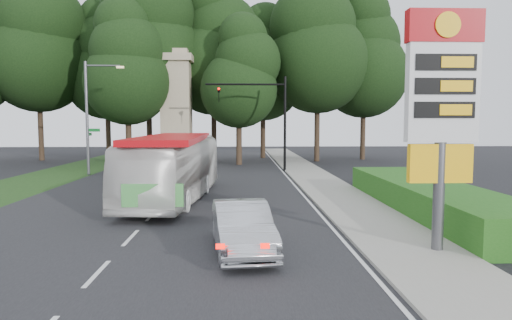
{
  "coord_description": "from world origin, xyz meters",
  "views": [
    {
      "loc": [
        3.53,
        -10.64,
        3.76
      ],
      "look_at": [
        4.22,
        8.12,
        2.2
      ],
      "focal_mm": 32.0,
      "sensor_mm": 36.0,
      "label": 1
    }
  ],
  "objects_px": {
    "gas_station_pylon": "(442,97)",
    "streetlight_signs": "(90,113)",
    "sedan_silver": "(242,228)",
    "monument": "(177,107)",
    "traffic_signal_mast": "(268,110)",
    "transit_bus": "(174,168)"
  },
  "relations": [
    {
      "from": "gas_station_pylon",
      "to": "streetlight_signs",
      "type": "xyz_separation_m",
      "value": [
        -16.19,
        20.01,
        -0.01
      ]
    },
    {
      "from": "sedan_silver",
      "to": "monument",
      "type": "bearing_deg",
      "value": 94.94
    },
    {
      "from": "gas_station_pylon",
      "to": "sedan_silver",
      "type": "height_order",
      "value": "gas_station_pylon"
    },
    {
      "from": "traffic_signal_mast",
      "to": "transit_bus",
      "type": "distance_m",
      "value": 14.15
    },
    {
      "from": "monument",
      "to": "transit_bus",
      "type": "xyz_separation_m",
      "value": [
        2.39,
        -18.75,
        -3.55
      ]
    },
    {
      "from": "sedan_silver",
      "to": "gas_station_pylon",
      "type": "bearing_deg",
      "value": -9.83
    },
    {
      "from": "traffic_signal_mast",
      "to": "transit_bus",
      "type": "relative_size",
      "value": 0.64
    },
    {
      "from": "traffic_signal_mast",
      "to": "transit_bus",
      "type": "bearing_deg",
      "value": -112.56
    },
    {
      "from": "traffic_signal_mast",
      "to": "monument",
      "type": "relative_size",
      "value": 0.72
    },
    {
      "from": "gas_station_pylon",
      "to": "traffic_signal_mast",
      "type": "bearing_deg",
      "value": 99.09
    },
    {
      "from": "traffic_signal_mast",
      "to": "gas_station_pylon",
      "type": "bearing_deg",
      "value": -80.91
    },
    {
      "from": "gas_station_pylon",
      "to": "traffic_signal_mast",
      "type": "height_order",
      "value": "traffic_signal_mast"
    },
    {
      "from": "streetlight_signs",
      "to": "transit_bus",
      "type": "distance_m",
      "value": 13.35
    },
    {
      "from": "monument",
      "to": "sedan_silver",
      "type": "bearing_deg",
      "value": -78.56
    },
    {
      "from": "gas_station_pylon",
      "to": "streetlight_signs",
      "type": "height_order",
      "value": "streetlight_signs"
    },
    {
      "from": "gas_station_pylon",
      "to": "traffic_signal_mast",
      "type": "distance_m",
      "value": 22.29
    },
    {
      "from": "traffic_signal_mast",
      "to": "sedan_silver",
      "type": "distance_m",
      "value": 22.13
    },
    {
      "from": "traffic_signal_mast",
      "to": "streetlight_signs",
      "type": "height_order",
      "value": "streetlight_signs"
    },
    {
      "from": "transit_bus",
      "to": "sedan_silver",
      "type": "bearing_deg",
      "value": -65.09
    },
    {
      "from": "gas_station_pylon",
      "to": "sedan_silver",
      "type": "bearing_deg",
      "value": 176.67
    },
    {
      "from": "monument",
      "to": "transit_bus",
      "type": "relative_size",
      "value": 0.9
    },
    {
      "from": "gas_station_pylon",
      "to": "transit_bus",
      "type": "height_order",
      "value": "gas_station_pylon"
    }
  ]
}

